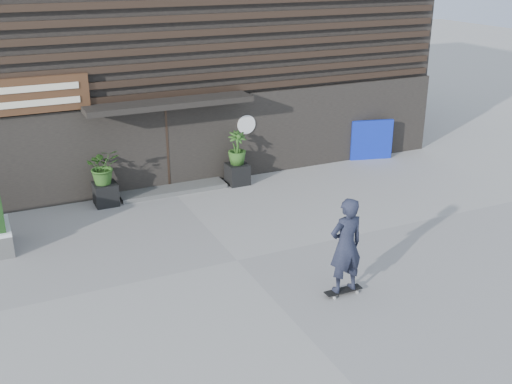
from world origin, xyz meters
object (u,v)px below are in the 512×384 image
planter_pot_left (106,194)px  blue_tarp (371,140)px  planter_pot_right (237,174)px  skateboarder (346,246)px

planter_pot_left → blue_tarp: 8.65m
planter_pot_right → planter_pot_left: bearing=180.0°
planter_pot_left → blue_tarp: bearing=2.0°
blue_tarp → planter_pot_left: bearing=-163.7°
planter_pot_left → skateboarder: (3.23, -6.58, 0.76)m
planter_pot_right → skateboarder: bearing=-94.9°
blue_tarp → skateboarder: (-5.41, -6.88, 0.41)m
planter_pot_right → blue_tarp: (4.84, 0.30, 0.34)m
planter_pot_left → skateboarder: bearing=-63.8°
planter_pot_left → planter_pot_right: bearing=0.0°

